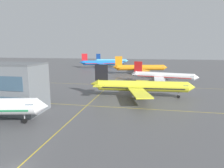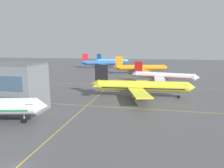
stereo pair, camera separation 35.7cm
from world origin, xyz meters
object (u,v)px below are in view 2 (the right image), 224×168
airliner_far_right_stand (102,63)px  airliner_distant_taxiway (112,61)px  airliner_far_left_stand (140,68)px  airliner_third_row (163,76)px  airliner_second_row (141,86)px

airliner_far_right_stand → airliner_distant_taxiway: airliner_far_right_stand is taller
airliner_far_left_stand → airliner_far_right_stand: (-36.81, 37.44, 0.21)m
airliner_far_right_stand → airliner_distant_taxiway: size_ratio=1.09×
airliner_third_row → airliner_far_right_stand: airliner_far_right_stand is taller
airliner_second_row → airliner_far_left_stand: 68.53m
airliner_far_left_stand → airliner_second_row: bearing=-86.6°
airliner_second_row → airliner_far_right_stand: 113.49m
airliner_second_row → airliner_distant_taxiway: bearing=105.5°
airliner_second_row → airliner_third_row: airliner_second_row is taller
airliner_third_row → airliner_far_left_stand: (-13.83, 36.06, 0.48)m
airliner_far_right_stand → airliner_distant_taxiway: 36.12m
airliner_second_row → airliner_far_right_stand: airliner_far_right_stand is taller
airliner_third_row → airliner_far_right_stand: size_ratio=0.86×
airliner_second_row → airliner_distant_taxiway: size_ratio=1.03×
airliner_second_row → airliner_third_row: bearing=73.3°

